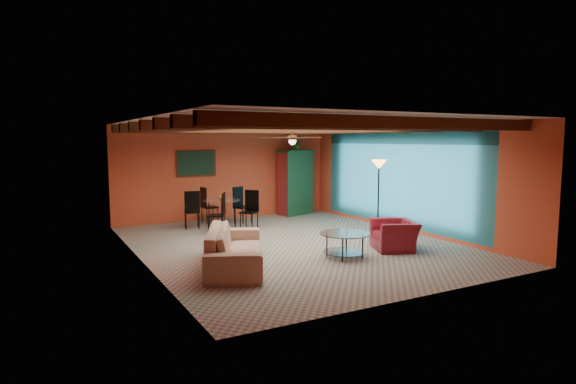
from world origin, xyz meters
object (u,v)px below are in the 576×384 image
vase (222,186)px  sofa (235,247)px  potted_plant (296,144)px  floor_lamp (378,197)px  armoire (296,183)px  dining_table (222,208)px  coffee_table (345,245)px  armchair (395,235)px

vase → sofa: bearing=-107.5°
potted_plant → vase: bearing=-160.6°
potted_plant → floor_lamp: bearing=-87.5°
vase → armoire: bearing=19.4°
sofa → dining_table: bearing=6.4°
sofa → dining_table: (1.21, 3.83, 0.15)m
dining_table → potted_plant: 3.43m
armoire → coffee_table: bearing=-125.8°
dining_table → floor_lamp: 4.09m
dining_table → armoire: (2.82, 0.99, 0.46)m
armoire → potted_plant: bearing=0.0°
dining_table → armoire: bearing=19.4°
dining_table → vase: size_ratio=10.26×
armchair → coffee_table: 1.33m
dining_table → potted_plant: size_ratio=3.79×
sofa → armoire: armoire is taller
armchair → coffee_table: (-1.32, -0.05, -0.06)m
potted_plant → vase: (-2.82, -0.99, -1.08)m
floor_lamp → potted_plant: (-0.16, 3.76, 1.27)m
vase → floor_lamp: bearing=-42.8°
armoire → floor_lamp: 3.76m
armoire → potted_plant: 1.22m
armchair → floor_lamp: (0.72, 1.43, 0.61)m
armchair → coffee_table: bearing=-64.7°
dining_table → potted_plant: bearing=19.4°
armchair → vase: 4.84m
dining_table → armchair: bearing=-61.6°
potted_plant → dining_table: bearing=-160.6°
vase → potted_plant: bearing=19.4°
floor_lamp → potted_plant: potted_plant is taller
coffee_table → armoire: bearing=70.3°
sofa → vase: size_ratio=12.83×
sofa → vase: 4.08m
dining_table → armoire: size_ratio=1.01×
floor_lamp → vase: floor_lamp is taller
coffee_table → vase: bearing=102.5°
armchair → dining_table: 4.78m
coffee_table → sofa: bearing=168.8°
coffee_table → armoire: (1.88, 5.24, 0.71)m
dining_table → potted_plant: (2.82, 0.99, 1.68)m
dining_table → armoire: armoire is taller
coffee_table → floor_lamp: size_ratio=0.54×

